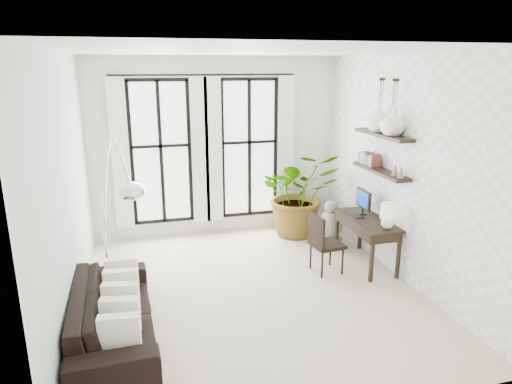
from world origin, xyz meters
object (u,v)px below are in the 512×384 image
object	(u,v)px
sofa	(113,315)
buddha	(330,227)
plant	(299,193)
desk_chair	(322,240)
desk	(368,223)
arc_lamp	(114,180)

from	to	relation	value
sofa	buddha	world-z (taller)	buddha
plant	desk_chair	size ratio (longest dim) A/B	1.71
sofa	desk	distance (m)	3.92
sofa	desk	bearing A→B (deg)	-75.69
plant	desk_chair	distance (m)	1.68
desk_chair	arc_lamp	xyz separation A→B (m)	(-2.87, -0.43, 1.22)
plant	desk_chair	world-z (taller)	plant
desk	buddha	xyz separation A→B (m)	(-0.22, 0.90, -0.36)
desk	desk_chair	size ratio (longest dim) A/B	1.38
arc_lamp	buddha	distance (m)	3.95
desk_chair	buddha	distance (m)	1.11
plant	arc_lamp	world-z (taller)	arc_lamp
arc_lamp	buddha	world-z (taller)	arc_lamp
plant	desk	world-z (taller)	plant
sofa	arc_lamp	xyz separation A→B (m)	(0.10, 0.61, 1.42)
sofa	arc_lamp	world-z (taller)	arc_lamp
plant	desk	distance (m)	1.69
desk_chair	arc_lamp	bearing A→B (deg)	-178.66
plant	desk	bearing A→B (deg)	-70.90
desk_chair	buddha	world-z (taller)	desk_chair
desk_chair	sofa	bearing A→B (deg)	-167.85
arc_lamp	desk	bearing A→B (deg)	7.53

